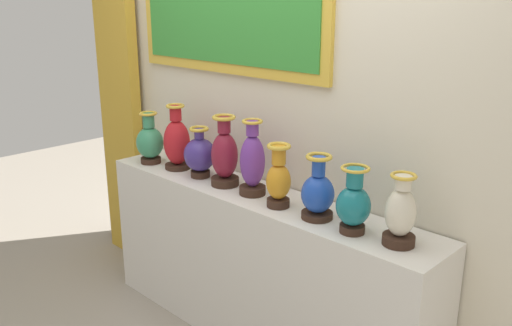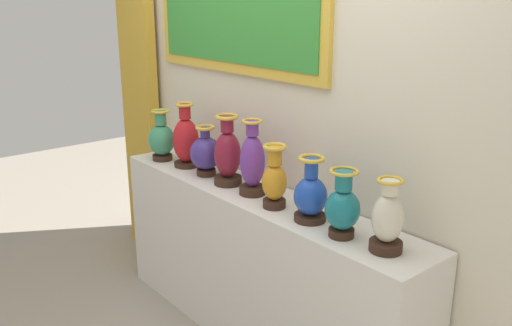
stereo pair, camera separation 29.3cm
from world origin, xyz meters
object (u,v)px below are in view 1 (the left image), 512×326
object	(u,v)px
vase_burgundy	(225,156)
vase_amber	(278,179)
vase_indigo	(200,154)
vase_sapphire	(318,193)
vase_violet	(252,162)
vase_jade	(150,142)
vase_ivory	(401,214)
vase_crimson	(177,142)
vase_teal	(353,204)

from	to	relation	value
vase_burgundy	vase_amber	size ratio (longest dim) A/B	1.22
vase_indigo	vase_sapphire	xyz separation A→B (m)	(0.89, -0.01, -0.01)
vase_violet	vase_sapphire	distance (m)	0.46
vase_amber	vase_sapphire	distance (m)	0.24
vase_jade	vase_ivory	world-z (taller)	vase_jade
vase_crimson	vase_violet	distance (m)	0.66
vase_crimson	vase_indigo	world-z (taller)	vase_crimson
vase_burgundy	vase_amber	world-z (taller)	vase_burgundy
vase_sapphire	vase_teal	world-z (taller)	vase_sapphire
vase_burgundy	vase_teal	distance (m)	0.90
vase_burgundy	vase_teal	size ratio (longest dim) A/B	1.29
vase_ivory	vase_burgundy	bearing A→B (deg)	179.80
vase_indigo	vase_teal	world-z (taller)	vase_teal
vase_burgundy	vase_violet	world-z (taller)	vase_violet
vase_jade	vase_indigo	size ratio (longest dim) A/B	1.10
vase_amber	vase_teal	bearing A→B (deg)	-0.43
vase_burgundy	vase_amber	bearing A→B (deg)	-4.59
vase_teal	vase_ivory	size ratio (longest dim) A/B	0.98
vase_amber	vase_teal	world-z (taller)	vase_amber
vase_indigo	vase_violet	world-z (taller)	vase_violet
vase_ivory	vase_teal	bearing A→B (deg)	-170.90
vase_indigo	vase_violet	xyz separation A→B (m)	(0.43, 0.01, 0.04)
vase_indigo	vase_ivory	xyz separation A→B (m)	(1.33, -0.00, 0.00)
vase_indigo	vase_amber	world-z (taller)	vase_amber
vase_teal	vase_jade	bearing A→B (deg)	-179.90
vase_jade	vase_sapphire	size ratio (longest dim) A/B	1.04
vase_burgundy	vase_teal	bearing A→B (deg)	-2.47
vase_amber	vase_ivory	world-z (taller)	vase_amber
vase_indigo	vase_burgundy	distance (m)	0.22
vase_violet	vase_crimson	bearing A→B (deg)	179.74
vase_amber	vase_sapphire	bearing A→B (deg)	4.29
vase_indigo	vase_sapphire	size ratio (longest dim) A/B	0.95
vase_jade	vase_violet	bearing A→B (deg)	2.90
vase_burgundy	vase_amber	xyz separation A→B (m)	(0.44, -0.04, -0.03)
vase_amber	vase_teal	size ratio (longest dim) A/B	1.05
vase_indigo	vase_amber	distance (m)	0.66
vase_violet	vase_ivory	xyz separation A→B (m)	(0.90, -0.01, -0.04)
vase_sapphire	vase_ivory	distance (m)	0.44
vase_burgundy	vase_ivory	world-z (taller)	vase_burgundy
vase_burgundy	vase_sapphire	world-z (taller)	vase_burgundy
vase_violet	vase_jade	bearing A→B (deg)	-177.10
vase_burgundy	vase_ivory	bearing A→B (deg)	-0.20
vase_burgundy	vase_ivory	xyz separation A→B (m)	(1.12, -0.00, -0.03)
vase_jade	vase_indigo	bearing A→B (deg)	4.96
vase_jade	vase_teal	bearing A→B (deg)	0.10
vase_sapphire	vase_teal	xyz separation A→B (m)	(0.22, -0.02, 0.01)
vase_indigo	vase_teal	xyz separation A→B (m)	(1.11, -0.04, 0.00)
vase_indigo	vase_crimson	bearing A→B (deg)	177.83
vase_ivory	vase_sapphire	bearing A→B (deg)	-178.23
vase_indigo	vase_burgundy	xyz separation A→B (m)	(0.21, 0.00, 0.04)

